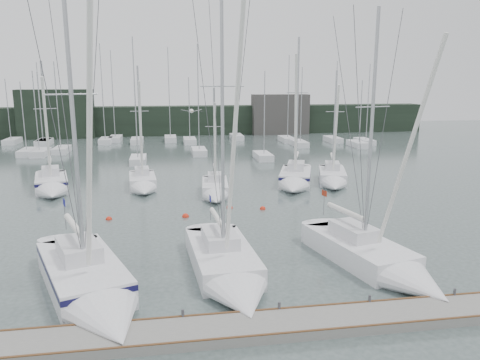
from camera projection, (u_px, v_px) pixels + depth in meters
The scene contains 19 objects.
ground at pixel (220, 280), 23.18m from camera, with size 160.00×160.00×0.00m, color #404E4C.
dock at pixel (235, 329), 18.31m from camera, with size 24.00×2.00×0.40m, color slate.
far_treeline at pixel (178, 120), 82.43m from camera, with size 90.00×4.00×5.00m, color black.
far_building_left at pixel (56, 114), 77.04m from camera, with size 12.00×3.00×8.00m, color black.
far_building_right at pixel (280, 114), 83.11m from camera, with size 10.00×3.00×7.00m, color #413E3C.
mast_forest at pixel (156, 144), 68.14m from camera, with size 58.10×25.24×14.87m.
sailboat_near_left at pixel (92, 289), 20.74m from camera, with size 6.64×10.89×15.45m.
sailboat_near_center at pixel (230, 274), 22.65m from camera, with size 3.66×10.32×16.06m.
sailboat_near_right at pixel (384, 264), 23.82m from camera, with size 5.13×10.30×14.24m.
sailboat_mid_a at pixel (52, 186), 40.63m from camera, with size 4.22×7.78×12.08m.
sailboat_mid_b at pixel (143, 184), 41.69m from camera, with size 2.80×6.92×11.61m.
sailboat_mid_c at pixel (215, 191), 39.25m from camera, with size 2.77×7.08×9.72m.
sailboat_mid_d at pixel (295, 180), 42.86m from camera, with size 5.25×8.60×14.27m.
sailboat_mid_e at pixel (333, 179), 43.74m from camera, with size 4.55×8.02×11.27m.
buoy_a at pixel (186, 217), 33.80m from camera, with size 0.51×0.51×0.51m, color red.
buoy_b at pixel (230, 208), 36.08m from camera, with size 0.49×0.49×0.49m, color red.
buoy_c at pixel (109, 219), 33.17m from camera, with size 0.44×0.44×0.44m, color red.
seagull at pixel (191, 111), 21.67m from camera, with size 0.96×0.43×0.19m.
buoy_d at pixel (263, 209), 35.79m from camera, with size 0.45×0.45×0.45m, color red.
Camera 1 is at (-2.49, -21.46, 9.82)m, focal length 35.00 mm.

